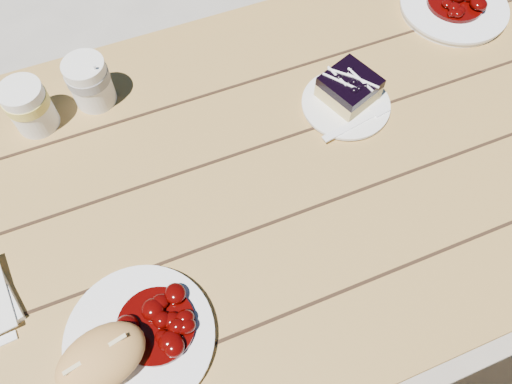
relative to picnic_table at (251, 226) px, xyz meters
name	(u,v)px	position (x,y,z in m)	size (l,w,h in m)	color
ground	(253,305)	(0.00, 0.00, -0.59)	(60.00, 60.00, 0.00)	#A19C92
picnic_table	(251,226)	(0.00, 0.00, 0.00)	(2.00, 1.55, 0.75)	olive
main_plate	(140,338)	(-0.26, -0.19, 0.17)	(0.23, 0.23, 0.02)	white
goulash_stew	(154,323)	(-0.23, -0.18, 0.20)	(0.12, 0.12, 0.04)	#450302
bread_roll	(101,358)	(-0.32, -0.21, 0.21)	(0.14, 0.09, 0.07)	tan
dessert_plate	(346,105)	(0.25, 0.11, 0.17)	(0.17, 0.17, 0.01)	white
blueberry_cake	(349,87)	(0.26, 0.12, 0.20)	(0.12, 0.12, 0.06)	#DFC679
fork_dessert	(350,126)	(0.23, 0.05, 0.17)	(0.03, 0.16, 0.01)	white
coffee_cup	(90,82)	(-0.21, 0.31, 0.21)	(0.08, 0.08, 0.10)	white
second_plate	(453,7)	(0.61, 0.27, 0.17)	(0.24, 0.24, 0.02)	white
second_cup	(29,107)	(-0.33, 0.30, 0.21)	(0.08, 0.08, 0.10)	white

